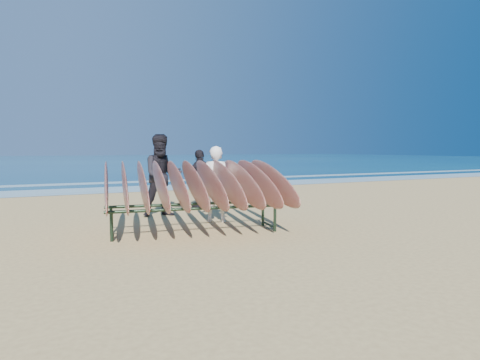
{
  "coord_description": "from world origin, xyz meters",
  "views": [
    {
      "loc": [
        -3.75,
        -6.69,
        1.56
      ],
      "look_at": [
        0.0,
        0.8,
        0.95
      ],
      "focal_mm": 32.0,
      "sensor_mm": 36.0,
      "label": 1
    }
  ],
  "objects_px": {
    "person_dark_b": "(200,179)",
    "surfboard_rack": "(194,184)",
    "person_white": "(216,184)",
    "person_dark_a": "(162,175)"
  },
  "relations": [
    {
      "from": "person_dark_b",
      "to": "surfboard_rack",
      "type": "bearing_deg",
      "value": 46.04
    },
    {
      "from": "person_white",
      "to": "person_dark_b",
      "type": "distance_m",
      "value": 2.34
    },
    {
      "from": "person_dark_a",
      "to": "person_dark_b",
      "type": "distance_m",
      "value": 1.67
    },
    {
      "from": "person_white",
      "to": "person_dark_a",
      "type": "relative_size",
      "value": 0.85
    },
    {
      "from": "person_dark_a",
      "to": "surfboard_rack",
      "type": "bearing_deg",
      "value": -88.78
    },
    {
      "from": "person_dark_b",
      "to": "person_white",
      "type": "bearing_deg",
      "value": 55.97
    },
    {
      "from": "surfboard_rack",
      "to": "person_dark_a",
      "type": "bearing_deg",
      "value": 98.09
    },
    {
      "from": "surfboard_rack",
      "to": "person_dark_a",
      "type": "xyz_separation_m",
      "value": [
        0.05,
        2.21,
        0.04
      ]
    },
    {
      "from": "person_white",
      "to": "person_dark_a",
      "type": "xyz_separation_m",
      "value": [
        -0.79,
        1.28,
        0.14
      ]
    },
    {
      "from": "person_white",
      "to": "person_dark_b",
      "type": "xyz_separation_m",
      "value": [
        0.54,
        2.28,
        -0.04
      ]
    }
  ]
}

